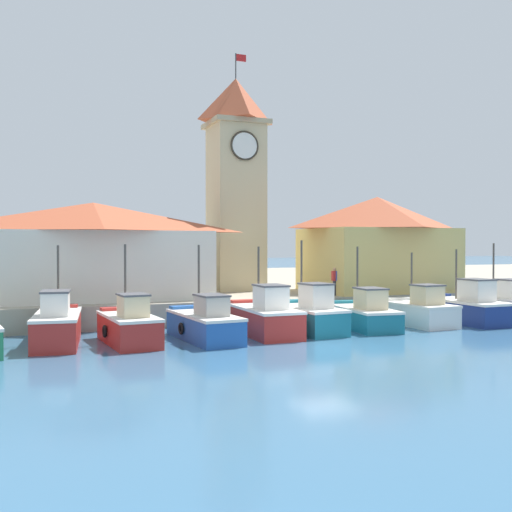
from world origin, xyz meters
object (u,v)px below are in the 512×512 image
object	(u,v)px
fishing_boat_mid_right	(308,315)
fishing_boat_right_inner	(363,314)
fishing_boat_right_outer	(419,311)
warehouse_left	(93,250)
fishing_boat_end_right	(501,306)
fishing_boat_left_outer	(57,325)
dock_worker_near_tower	(339,281)
warehouse_right	(377,243)
fishing_boat_far_right	(465,308)
clock_tower	(236,178)
dock_worker_along_quay	(335,281)
fishing_boat_center	(264,317)
fishing_boat_mid_left	(205,324)
fishing_boat_left_inner	(129,326)

from	to	relation	value
fishing_boat_mid_right	fishing_boat_right_inner	distance (m)	3.14
fishing_boat_right_inner	fishing_boat_right_outer	bearing A→B (deg)	-1.27
fishing_boat_right_inner	warehouse_left	size ratio (longest dim) A/B	0.42
fishing_boat_end_right	fishing_boat_left_outer	bearing A→B (deg)	178.96
fishing_boat_end_right	dock_worker_near_tower	size ratio (longest dim) A/B	2.65
fishing_boat_right_inner	warehouse_right	size ratio (longest dim) A/B	0.59
fishing_boat_far_right	fishing_boat_mid_right	bearing A→B (deg)	-179.47
fishing_boat_right_inner	dock_worker_near_tower	xyz separation A→B (m)	(1.22, 4.69, 1.37)
fishing_boat_right_inner	clock_tower	world-z (taller)	clock_tower
fishing_boat_right_outer	clock_tower	distance (m)	14.64
warehouse_left	dock_worker_along_quay	xyz separation A→B (m)	(13.13, -3.13, -1.81)
clock_tower	fishing_boat_center	bearing A→B (deg)	-102.67
fishing_boat_center	warehouse_right	distance (m)	13.27
fishing_boat_right_outer	fishing_boat_end_right	xyz separation A→B (m)	(5.34, -0.04, 0.07)
fishing_boat_center	warehouse_left	world-z (taller)	warehouse_left
fishing_boat_right_outer	clock_tower	world-z (taller)	clock_tower
fishing_boat_center	dock_worker_near_tower	distance (m)	8.28
fishing_boat_right_inner	fishing_boat_far_right	world-z (taller)	fishing_boat_right_inner
fishing_boat_end_right	warehouse_right	size ratio (longest dim) A/B	0.49
fishing_boat_mid_right	dock_worker_along_quay	world-z (taller)	fishing_boat_mid_right
fishing_boat_end_right	dock_worker_along_quay	distance (m)	9.09
fishing_boat_end_right	fishing_boat_mid_left	bearing A→B (deg)	-178.04
fishing_boat_right_outer	fishing_boat_right_inner	bearing A→B (deg)	178.73
fishing_boat_center	fishing_boat_right_inner	size ratio (longest dim) A/B	1.00
fishing_boat_right_outer	dock_worker_along_quay	xyz separation A→B (m)	(-2.18, 4.89, 1.32)
fishing_boat_right_inner	fishing_boat_end_right	xyz separation A→B (m)	(8.56, -0.11, 0.11)
fishing_boat_right_outer	clock_tower	bearing A→B (deg)	119.32
fishing_boat_center	dock_worker_along_quay	xyz separation A→B (m)	(6.40, 5.00, 1.25)
fishing_boat_end_right	fishing_boat_right_outer	bearing A→B (deg)	179.54
fishing_boat_mid_right	fishing_boat_end_right	distance (m)	11.69
fishing_boat_right_outer	dock_worker_near_tower	world-z (taller)	fishing_boat_right_outer
fishing_boat_mid_left	fishing_boat_center	size ratio (longest dim) A/B	1.01
warehouse_right	warehouse_left	bearing A→B (deg)	176.82
fishing_boat_right_outer	fishing_boat_far_right	world-z (taller)	fishing_boat_far_right
fishing_boat_left_inner	clock_tower	distance (m)	16.19
fishing_boat_center	dock_worker_near_tower	bearing A→B (deg)	36.54
dock_worker_along_quay	fishing_boat_mid_right	bearing A→B (deg)	-129.65
fishing_boat_center	warehouse_right	size ratio (longest dim) A/B	0.59
fishing_boat_right_inner	warehouse_left	bearing A→B (deg)	146.68
warehouse_right	dock_worker_near_tower	size ratio (longest dim) A/B	5.43
fishing_boat_left_outer	warehouse_right	xyz separation A→B (m)	(19.62, 6.69, 3.44)
fishing_boat_mid_right	fishing_boat_far_right	size ratio (longest dim) A/B	0.91
fishing_boat_left_outer	warehouse_right	distance (m)	21.01
fishing_boat_left_outer	dock_worker_along_quay	xyz separation A→B (m)	(15.39, 4.52, 1.25)
warehouse_right	fishing_boat_right_outer	bearing A→B (deg)	-106.15
clock_tower	fishing_boat_right_outer	bearing A→B (deg)	-60.68
fishing_boat_end_right	clock_tower	bearing A→B (deg)	136.36
fishing_boat_mid_right	dock_worker_near_tower	size ratio (longest dim) A/B	2.95
fishing_boat_mid_left	fishing_boat_mid_right	bearing A→B (deg)	5.31
warehouse_left	fishing_boat_mid_right	bearing A→B (deg)	-42.31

